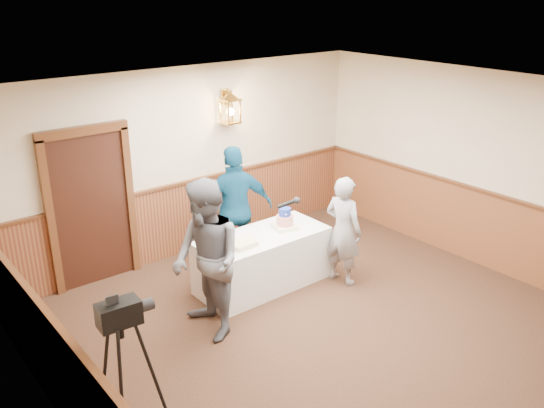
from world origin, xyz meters
The scene contains 10 objects.
ground centered at (0.00, 0.00, 0.00)m, with size 7.00×7.00×0.00m, color black.
room_shell centered at (-0.05, 0.45, 1.52)m, with size 6.02×7.02×2.81m.
display_table centered at (0.09, 1.90, 0.38)m, with size 1.80×0.80×0.75m, color silver.
tiered_cake centered at (0.46, 1.88, 0.87)m, with size 0.35×0.35×0.30m.
sheet_cake_yellow centered at (-0.32, 1.77, 0.78)m, with size 0.32×0.25×0.07m, color #E7D68A.
sheet_cake_green centered at (-0.59, 1.97, 0.79)m, with size 0.31×0.25×0.07m, color #B2E3A0.
interviewer centered at (-1.10, 1.39, 0.95)m, with size 1.55×0.99×1.89m.
baker centered at (1.01, 1.31, 0.76)m, with size 0.56×0.36×1.52m, color gray.
assistant_p centered at (0.12, 2.54, 0.91)m, with size 1.07×0.44×1.82m, color navy.
tv_camera_rig centered at (-2.60, 0.36, 0.65)m, with size 0.57×0.53×1.44m.
Camera 1 is at (-4.17, -3.62, 3.88)m, focal length 38.00 mm.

